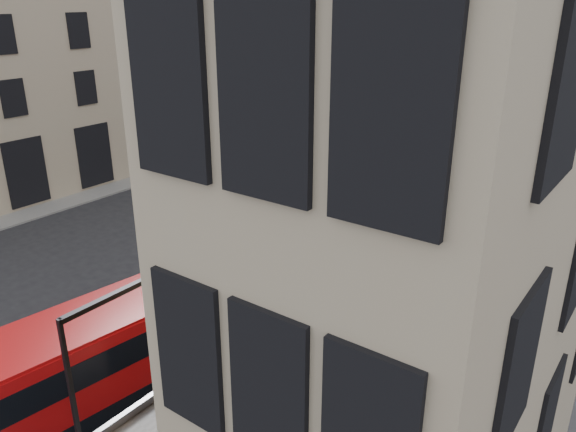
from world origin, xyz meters
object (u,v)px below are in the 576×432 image
Objects in this scene: cafe_table_mid at (265,323)px; street_lamp_a at (178,147)px; cafe_chair_b at (316,368)px; cafe_chair_c at (345,348)px; pedestrian_a at (262,134)px; pedestrian_d at (548,179)px; pedestrian_b at (352,133)px; car_b at (435,197)px; car_a at (274,198)px; car_c at (286,151)px; pedestrian_c at (426,140)px; traffic_light_near at (315,220)px; cyclist at (325,223)px; bicycle at (210,233)px; pedestrian_e at (258,150)px; traffic_light_far at (282,126)px; bus_far at (356,141)px; cafe_table_far at (314,284)px; cafe_chair_d at (396,308)px; bus_near at (76,383)px; cafe_table_near at (175,390)px; street_lamp_b at (412,128)px.

street_lamp_a is at bearing 141.28° from cafe_table_mid.
cafe_chair_b is 1.03× the size of cafe_chair_c.
pedestrian_a is 24.15m from pedestrian_d.
pedestrian_b is at bearing 119.72° from cafe_chair_c.
car_a is at bearing -142.59° from car_b.
car_a is 21.94m from cafe_table_mid.
pedestrian_c is at bearing -134.47° from car_c.
cyclist is at bearing 114.02° from traffic_light_near.
street_lamp_a is at bearing 58.27° from bicycle.
car_b is 24.08m from cafe_chair_c.
cafe_chair_b is (24.38, -18.57, 2.49)m from street_lamp_a.
street_lamp_a reaches higher than pedestrian_e.
cafe_chair_b is at bearing -51.92° from traffic_light_far.
traffic_light_near is 20.50m from pedestrian_d.
pedestrian_d is 31.73m from cafe_table_mid.
traffic_light_near is 0.35× the size of bus_far.
cafe_chair_b is at bearing -14.86° from cafe_table_mid.
cafe_table_far reaches higher than pedestrian_c.
cafe_chair_c is (20.97, -25.98, 4.05)m from car_c.
pedestrian_b is (-13.17, 12.30, -0.00)m from car_b.
cafe_chair_d is at bearing -114.89° from bicycle.
traffic_light_near is 2.02× the size of pedestrian_c.
bicycle is 18.56m from cafe_chair_c.
cafe_chair_b is (1.95, -2.83, -0.29)m from cafe_table_far.
street_lamp_a is 2.84× the size of cyclist.
cafe_table_far reaches higher than cafe_table_mid.
cafe_table_mid is (12.75, -11.07, 4.62)m from bicycle.
bus_near is 2.56× the size of car_a.
street_lamp_a is at bearing -61.53° from pedestrian_a.
car_a is at bearing -89.63° from bus_far.
bicycle is at bearing 151.26° from cafe_chair_d.
car_a is at bearing 122.93° from cafe_table_near.
bus_near is at bearing -49.37° from street_lamp_a.
cafe_table_near is (22.60, -21.12, 2.69)m from street_lamp_a.
traffic_light_far is 0.71× the size of street_lamp_b.
bus_near is 40.13m from pedestrian_b.
bicycle is at bearing -122.65° from car_b.
car_c is 12.76m from pedestrian_c.
street_lamp_a is (-16.00, 6.00, -0.03)m from traffic_light_near.
street_lamp_b is 6.21× the size of cafe_table_far.
cafe_chair_b reaches higher than pedestrian_d.
cafe_chair_c reaches higher than car_b.
pedestrian_c is at bearing 99.04° from bus_near.
traffic_light_near is 5.23× the size of cafe_table_near.
cyclist is 1.22× the size of pedestrian_b.
traffic_light_far is 8.10m from pedestrian_b.
traffic_light_near is 0.87× the size of car_a.
traffic_light_far is 2.48× the size of pedestrian_b.
street_lamp_a is 0.49× the size of bus_far.
pedestrian_b is 2.11× the size of cafe_table_near.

